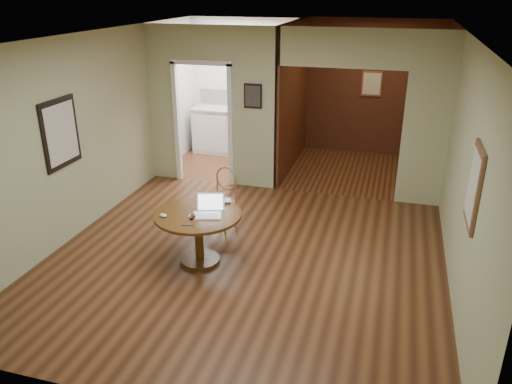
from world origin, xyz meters
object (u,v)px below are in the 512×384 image
(dining_table, at_px, (198,226))
(chair, at_px, (224,195))
(open_laptop, at_px, (209,209))
(closed_laptop, at_px, (218,204))

(dining_table, xyz_separation_m, chair, (-0.03, 1.02, 0.00))
(dining_table, xyz_separation_m, open_laptop, (0.14, 0.03, 0.24))
(dining_table, bearing_deg, closed_laptop, 65.49)
(dining_table, distance_m, chair, 1.02)
(chair, height_order, open_laptop, open_laptop)
(dining_table, distance_m, closed_laptop, 0.40)
(chair, distance_m, closed_laptop, 0.74)
(dining_table, relative_size, closed_laptop, 3.05)
(open_laptop, distance_m, closed_laptop, 0.30)
(chair, bearing_deg, closed_laptop, -63.61)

